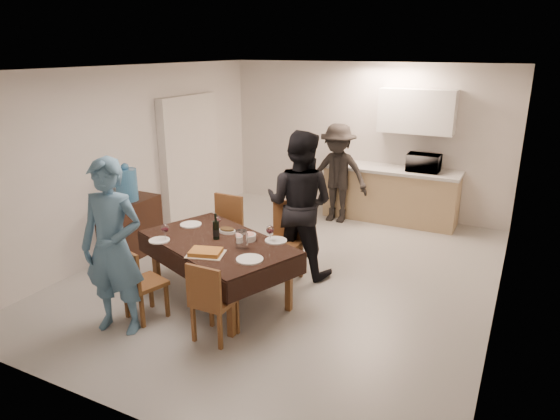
% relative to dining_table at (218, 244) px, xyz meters
% --- Properties ---
extents(floor, '(5.00, 6.00, 0.02)m').
position_rel_dining_table_xyz_m(floor, '(0.45, 0.97, -0.68)').
color(floor, '#9F9E9A').
rests_on(floor, ground).
extents(ceiling, '(5.00, 6.00, 0.02)m').
position_rel_dining_table_xyz_m(ceiling, '(0.45, 0.97, 1.92)').
color(ceiling, white).
rests_on(ceiling, wall_back).
extents(wall_back, '(5.00, 0.02, 2.60)m').
position_rel_dining_table_xyz_m(wall_back, '(0.45, 3.97, 0.62)').
color(wall_back, silver).
rests_on(wall_back, floor).
extents(wall_front, '(5.00, 0.02, 2.60)m').
position_rel_dining_table_xyz_m(wall_front, '(0.45, -2.03, 0.62)').
color(wall_front, silver).
rests_on(wall_front, floor).
extents(wall_left, '(0.02, 6.00, 2.60)m').
position_rel_dining_table_xyz_m(wall_left, '(-2.05, 0.97, 0.62)').
color(wall_left, silver).
rests_on(wall_left, floor).
extents(wall_right, '(0.02, 6.00, 2.60)m').
position_rel_dining_table_xyz_m(wall_right, '(2.95, 0.97, 0.62)').
color(wall_right, silver).
rests_on(wall_right, floor).
extents(stub_partition, '(0.15, 1.40, 2.10)m').
position_rel_dining_table_xyz_m(stub_partition, '(-1.97, 2.17, 0.37)').
color(stub_partition, silver).
rests_on(stub_partition, floor).
extents(kitchen_base_cabinet, '(2.20, 0.60, 0.86)m').
position_rel_dining_table_xyz_m(kitchen_base_cabinet, '(1.05, 3.65, -0.25)').
color(kitchen_base_cabinet, tan).
rests_on(kitchen_base_cabinet, floor).
extents(kitchen_worktop, '(2.24, 0.64, 0.05)m').
position_rel_dining_table_xyz_m(kitchen_worktop, '(1.05, 3.65, 0.21)').
color(kitchen_worktop, '#B5B5AF').
rests_on(kitchen_worktop, kitchen_base_cabinet).
extents(upper_cabinet, '(1.20, 0.34, 0.70)m').
position_rel_dining_table_xyz_m(upper_cabinet, '(1.35, 3.79, 1.17)').
color(upper_cabinet, white).
rests_on(upper_cabinet, wall_back).
extents(dining_table, '(2.09, 1.66, 0.71)m').
position_rel_dining_table_xyz_m(dining_table, '(0.00, 0.00, 0.00)').
color(dining_table, black).
rests_on(dining_table, floor).
extents(chair_near_left, '(0.47, 0.48, 0.46)m').
position_rel_dining_table_xyz_m(chair_near_left, '(-0.45, -0.83, -0.17)').
color(chair_near_left, brown).
rests_on(chair_near_left, floor).
extents(chair_near_right, '(0.39, 0.39, 0.46)m').
position_rel_dining_table_xyz_m(chair_near_right, '(0.45, -0.83, -0.16)').
color(chair_near_right, brown).
rests_on(chair_near_right, floor).
extents(chair_far_left, '(0.44, 0.44, 0.52)m').
position_rel_dining_table_xyz_m(chair_far_left, '(-0.45, 0.66, -0.09)').
color(chair_far_left, brown).
rests_on(chair_far_left, floor).
extents(chair_far_right, '(0.46, 0.46, 0.54)m').
position_rel_dining_table_xyz_m(chair_far_right, '(0.45, 0.66, -0.07)').
color(chair_far_right, brown).
rests_on(chair_far_right, floor).
extents(console, '(0.44, 0.87, 0.81)m').
position_rel_dining_table_xyz_m(console, '(-1.83, 0.52, -0.28)').
color(console, black).
rests_on(console, floor).
extents(water_jug, '(0.30, 0.30, 0.44)m').
position_rel_dining_table_xyz_m(water_jug, '(-1.83, 0.52, 0.35)').
color(water_jug, '#448CC5').
rests_on(water_jug, console).
extents(wine_bottle, '(0.08, 0.08, 0.31)m').
position_rel_dining_table_xyz_m(wine_bottle, '(-0.05, 0.05, 0.19)').
color(wine_bottle, black).
rests_on(wine_bottle, dining_table).
extents(water_pitcher, '(0.13, 0.13, 0.20)m').
position_rel_dining_table_xyz_m(water_pitcher, '(0.35, -0.05, 0.13)').
color(water_pitcher, white).
rests_on(water_pitcher, dining_table).
extents(savoury_tart, '(0.46, 0.40, 0.05)m').
position_rel_dining_table_xyz_m(savoury_tart, '(0.10, -0.38, 0.06)').
color(savoury_tart, '#C28638').
rests_on(savoury_tart, dining_table).
extents(salad_bowl, '(0.19, 0.19, 0.07)m').
position_rel_dining_table_xyz_m(salad_bowl, '(0.30, 0.18, 0.07)').
color(salad_bowl, white).
rests_on(salad_bowl, dining_table).
extents(mushroom_dish, '(0.20, 0.20, 0.03)m').
position_rel_dining_table_xyz_m(mushroom_dish, '(-0.05, 0.28, 0.05)').
color(mushroom_dish, white).
rests_on(mushroom_dish, dining_table).
extents(wine_glass_a, '(0.09, 0.09, 0.20)m').
position_rel_dining_table_xyz_m(wine_glass_a, '(-0.55, -0.25, 0.13)').
color(wine_glass_a, white).
rests_on(wine_glass_a, dining_table).
extents(wine_glass_b, '(0.09, 0.09, 0.20)m').
position_rel_dining_table_xyz_m(wine_glass_b, '(0.55, 0.25, 0.13)').
color(wine_glass_b, white).
rests_on(wine_glass_b, dining_table).
extents(wine_glass_c, '(0.08, 0.08, 0.18)m').
position_rel_dining_table_xyz_m(wine_glass_c, '(-0.20, 0.30, 0.12)').
color(wine_glass_c, white).
rests_on(wine_glass_c, dining_table).
extents(plate_near_left, '(0.24, 0.24, 0.01)m').
position_rel_dining_table_xyz_m(plate_near_left, '(-0.60, -0.30, 0.04)').
color(plate_near_left, white).
rests_on(plate_near_left, dining_table).
extents(plate_near_right, '(0.29, 0.29, 0.02)m').
position_rel_dining_table_xyz_m(plate_near_right, '(0.60, -0.30, 0.04)').
color(plate_near_right, white).
rests_on(plate_near_right, dining_table).
extents(plate_far_left, '(0.27, 0.27, 0.02)m').
position_rel_dining_table_xyz_m(plate_far_left, '(-0.60, 0.30, 0.04)').
color(plate_far_left, white).
rests_on(plate_far_left, dining_table).
extents(plate_far_right, '(0.25, 0.25, 0.01)m').
position_rel_dining_table_xyz_m(plate_far_right, '(0.60, 0.30, 0.04)').
color(plate_far_right, white).
rests_on(plate_far_right, dining_table).
extents(microwave, '(0.51, 0.35, 0.28)m').
position_rel_dining_table_xyz_m(microwave, '(1.56, 3.65, 0.37)').
color(microwave, white).
rests_on(microwave, kitchen_worktop).
extents(person_near, '(0.75, 0.59, 1.83)m').
position_rel_dining_table_xyz_m(person_near, '(-0.55, -1.05, 0.24)').
color(person_near, teal).
rests_on(person_near, floor).
extents(person_far, '(0.95, 0.75, 1.88)m').
position_rel_dining_table_xyz_m(person_far, '(0.55, 1.05, 0.26)').
color(person_far, black).
rests_on(person_far, floor).
extents(person_kitchen, '(1.07, 0.61, 1.65)m').
position_rel_dining_table_xyz_m(person_kitchen, '(0.25, 3.20, 0.15)').
color(person_kitchen, black).
rests_on(person_kitchen, floor).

